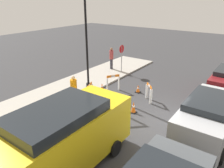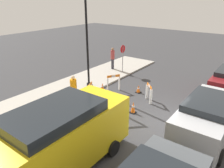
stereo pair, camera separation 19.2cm
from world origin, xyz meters
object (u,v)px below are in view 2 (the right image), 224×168
(work_van, at_px, (57,138))
(person_pedestrian, at_px, (113,57))
(parked_car_1, at_px, (207,116))
(stop_sign, at_px, (123,54))
(streetlamp_post, at_px, (86,24))
(person_worker, at_px, (74,91))

(work_van, bearing_deg, person_pedestrian, 27.26)
(parked_car_1, xyz_separation_m, work_van, (-4.93, 3.44, 0.30))
(stop_sign, distance_m, parked_car_1, 8.92)
(streetlamp_post, bearing_deg, person_pedestrian, 14.45)
(stop_sign, xyz_separation_m, work_van, (-9.76, -4.04, -0.21))
(streetlamp_post, relative_size, work_van, 1.13)
(streetlamp_post, distance_m, person_worker, 4.10)
(person_pedestrian, bearing_deg, person_worker, 21.60)
(stop_sign, relative_size, parked_car_1, 0.47)
(person_worker, height_order, work_van, work_van)
(person_pedestrian, bearing_deg, streetlamp_post, 16.91)
(streetlamp_post, xyz_separation_m, person_pedestrian, (3.94, 1.02, -2.99))
(person_worker, distance_m, work_van, 4.58)
(work_van, bearing_deg, streetlamp_post, 34.41)
(work_van, bearing_deg, person_worker, 39.35)
(person_worker, xyz_separation_m, work_van, (-3.53, -2.90, 0.32))
(person_worker, bearing_deg, parked_car_1, -37.89)
(parked_car_1, bearing_deg, streetlamp_post, 82.02)
(person_worker, distance_m, person_pedestrian, 6.77)
(stop_sign, distance_m, work_van, 10.57)
(person_pedestrian, relative_size, parked_car_1, 0.39)
(streetlamp_post, bearing_deg, parked_car_1, -97.98)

